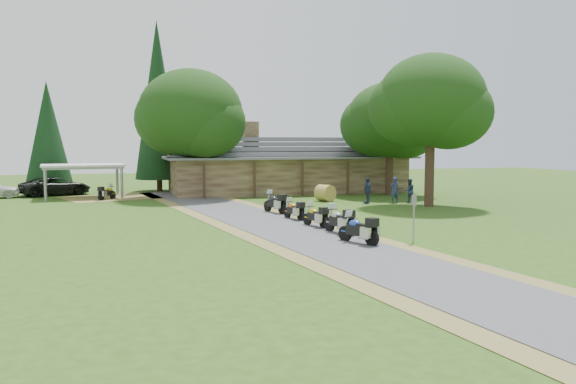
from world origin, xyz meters
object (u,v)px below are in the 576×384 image
object	(u,v)px
motorcycle_row_d	(294,209)
carport	(83,181)
lodge	(286,164)
motorcycle_row_c	(315,215)
motorcycle_row_e	(275,202)
hay_bale	(325,193)
motorcycle_row_a	(358,228)
motorcycle_row_b	(339,219)
motorcycle_carport_a	(107,192)
car_dark_suv	(56,182)

from	to	relation	value
motorcycle_row_d	carport	bearing A→B (deg)	20.11
lodge	motorcycle_row_c	distance (m)	21.25
motorcycle_row_e	motorcycle_row_c	bearing A→B (deg)	165.11
motorcycle_row_c	motorcycle_row_e	world-z (taller)	motorcycle_row_e
motorcycle_row_c	hay_bale	xyz separation A→B (m)	(5.01, 11.88, -0.00)
motorcycle_row_a	motorcycle_row_b	bearing A→B (deg)	-27.58
motorcycle_row_a	motorcycle_carport_a	bearing A→B (deg)	1.71
motorcycle_carport_a	lodge	bearing A→B (deg)	-42.13
carport	motorcycle_carport_a	size ratio (longest dim) A/B	3.54
car_dark_suv	motorcycle_row_c	world-z (taller)	car_dark_suv
lodge	motorcycle_row_b	distance (m)	23.57
lodge	motorcycle_row_d	size ratio (longest dim) A/B	12.23
motorcycle_row_d	motorcycle_carport_a	xyz separation A→B (m)	(-10.35, 14.84, -0.01)
motorcycle_row_a	hay_bale	xyz separation A→B (m)	(4.90, 17.04, -0.06)
carport	motorcycle_row_a	xyz separation A→B (m)	(12.47, -25.05, -0.65)
motorcycle_row_e	hay_bale	size ratio (longest dim) A/B	1.63
motorcycle_row_c	motorcycle_carport_a	bearing A→B (deg)	13.92
carport	motorcycle_row_b	bearing A→B (deg)	-66.32
hay_bale	motorcycle_row_a	bearing A→B (deg)	-106.05
lodge	motorcycle_row_a	distance (m)	26.27
motorcycle_row_d	motorcycle_row_a	bearing A→B (deg)	166.79
motorcycle_row_a	motorcycle_row_d	distance (m)	8.15
car_dark_suv	hay_bale	world-z (taller)	car_dark_suv
lodge	motorcycle_row_a	world-z (taller)	lodge
lodge	motorcycle_row_e	size ratio (longest dim) A/B	10.66
lodge	carport	xyz separation A→B (m)	(-17.00, -0.76, -1.13)
carport	car_dark_suv	xyz separation A→B (m)	(-2.33, 2.88, -0.18)
motorcycle_row_a	motorcycle_row_e	distance (m)	11.37
carport	motorcycle_row_a	distance (m)	28.00
motorcycle_row_d	motorcycle_row_b	bearing A→B (deg)	170.12
car_dark_suv	motorcycle_row_a	bearing A→B (deg)	-175.06
motorcycle_carport_a	motorcycle_row_d	bearing A→B (deg)	-107.80
motorcycle_row_c	motorcycle_row_e	size ratio (longest dim) A/B	0.90
motorcycle_row_c	motorcycle_row_d	distance (m)	2.99
motorcycle_carport_a	motorcycle_row_a	bearing A→B (deg)	-117.76
car_dark_suv	motorcycle_carport_a	world-z (taller)	car_dark_suv
motorcycle_row_a	motorcycle_row_b	size ratio (longest dim) A/B	0.98
lodge	motorcycle_carport_a	xyz separation A→B (m)	(-15.20, -2.83, -1.86)
motorcycle_row_a	motorcycle_row_b	xyz separation A→B (m)	(0.21, 2.71, 0.02)
motorcycle_row_c	carport	bearing A→B (deg)	15.11
motorcycle_row_c	motorcycle_row_d	xyz separation A→B (m)	(-0.22, 2.98, -0.02)
motorcycle_row_c	motorcycle_row_b	bearing A→B (deg)	170.62
motorcycle_row_e	motorcycle_carport_a	xyz separation A→B (m)	(-10.11, 11.63, -0.10)
motorcycle_row_d	motorcycle_row_e	bearing A→B (deg)	-11.39
lodge	carport	size ratio (longest dim) A/B	3.50
motorcycle_row_c	hay_bale	world-z (taller)	same
carport	hay_bale	size ratio (longest dim) A/B	4.97
motorcycle_row_e	hay_bale	bearing A→B (deg)	-63.01
carport	motorcycle_row_d	world-z (taller)	carport
car_dark_suv	motorcycle_row_d	xyz separation A→B (m)	(14.47, -19.79, -0.55)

